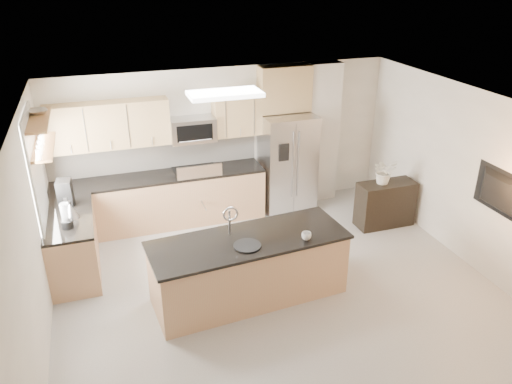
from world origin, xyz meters
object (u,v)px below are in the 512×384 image
object	(u,v)px
platter	(247,246)
flower_vase	(385,165)
range	(198,195)
microwave	(193,130)
coffee_maker	(65,193)
television	(500,195)
bowl	(37,111)
blender	(66,217)
cup	(306,236)
kettle	(71,211)
island	(249,268)
refrigerator	(287,163)
credenza	(385,204)

from	to	relation	value
platter	flower_vase	xyz separation A→B (m)	(2.86, 1.44, 0.20)
platter	range	bearing A→B (deg)	92.17
microwave	coffee_maker	size ratio (longest dim) A/B	1.95
microwave	television	distance (m)	4.79
microwave	platter	size ratio (longest dim) A/B	2.13
range	bowl	distance (m)	3.04
bowl	flower_vase	xyz separation A→B (m)	(5.21, -0.45, -1.25)
blender	cup	bearing A→B (deg)	-23.52
platter	kettle	xyz separation A→B (m)	(-2.12, 1.49, 0.12)
island	television	bearing A→B (deg)	-16.06
island	coffee_maker	bearing A→B (deg)	137.17
island	blender	distance (m)	2.55
blender	flower_vase	xyz separation A→B (m)	(5.03, 0.23, 0.04)
coffee_maker	flower_vase	xyz separation A→B (m)	(5.05, -0.52, 0.02)
island	flower_vase	bearing A→B (deg)	19.66
microwave	platter	distance (m)	2.84
kettle	bowl	xyz separation A→B (m)	(-0.23, 0.39, 1.34)
range	coffee_maker	distance (m)	2.29
refrigerator	credenza	world-z (taller)	refrigerator
blender	flower_vase	size ratio (longest dim) A/B	0.55
kettle	bowl	distance (m)	1.42
island	kettle	xyz separation A→B (m)	(-2.20, 1.32, 0.58)
range	bowl	size ratio (longest dim) A/B	3.47
microwave	flower_vase	xyz separation A→B (m)	(2.96, -1.32, -0.51)
credenza	coffee_maker	world-z (taller)	coffee_maker
flower_vase	television	size ratio (longest dim) A/B	0.62
microwave	kettle	world-z (taller)	microwave
blender	bowl	xyz separation A→B (m)	(-0.18, 0.67, 1.30)
blender	kettle	size ratio (longest dim) A/B	1.39
blender	kettle	bearing A→B (deg)	80.01
television	platter	bearing A→B (deg)	81.78
microwave	kettle	bearing A→B (deg)	-148.14
television	cup	bearing A→B (deg)	81.02
range	flower_vase	size ratio (longest dim) A/B	1.71
range	flower_vase	distance (m)	3.25
island	blender	world-z (taller)	island
coffee_maker	flower_vase	bearing A→B (deg)	-5.89
cup	kettle	distance (m)	3.31
range	microwave	xyz separation A→B (m)	(0.00, 0.12, 1.16)
coffee_maker	bowl	world-z (taller)	bowl
range	credenza	distance (m)	3.27
platter	kettle	world-z (taller)	kettle
range	refrigerator	xyz separation A→B (m)	(1.66, -0.05, 0.42)
range	bowl	bearing A→B (deg)	-161.71
credenza	coffee_maker	xyz separation A→B (m)	(-5.13, 0.55, 0.71)
credenza	bowl	distance (m)	5.66
blender	television	distance (m)	5.85
kettle	flower_vase	size ratio (longest dim) A/B	0.39
credenza	microwave	bearing A→B (deg)	156.19
range	blender	xyz separation A→B (m)	(-2.07, -1.42, 0.61)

